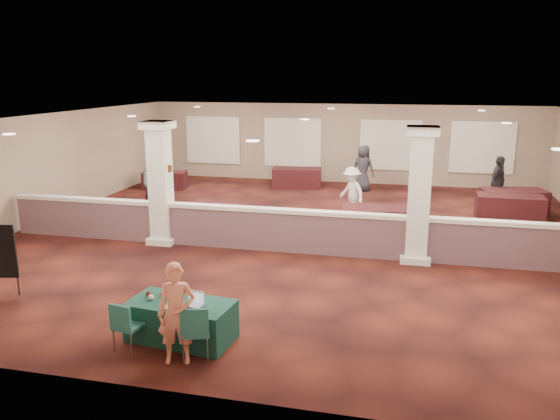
% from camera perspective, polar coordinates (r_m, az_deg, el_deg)
% --- Properties ---
extents(ground, '(16.00, 16.00, 0.00)m').
position_cam_1_polar(ground, '(15.16, 2.48, -2.65)').
color(ground, '#491A12').
rests_on(ground, ground).
extents(wall_back, '(16.00, 0.04, 3.20)m').
position_cam_1_polar(wall_back, '(22.61, 6.34, 6.91)').
color(wall_back, '#7B6A55').
rests_on(wall_back, ground).
extents(wall_front, '(16.00, 0.04, 3.20)m').
position_cam_1_polar(wall_front, '(7.35, -9.23, -7.95)').
color(wall_front, '#7B6A55').
rests_on(wall_front, ground).
extents(wall_left, '(0.04, 16.00, 3.20)m').
position_cam_1_polar(wall_left, '(18.04, -23.36, 4.10)').
color(wall_left, '#7B6A55').
rests_on(wall_left, ground).
extents(ceiling, '(16.00, 16.00, 0.02)m').
position_cam_1_polar(ceiling, '(14.58, 2.61, 9.50)').
color(ceiling, white).
rests_on(ceiling, wall_back).
extents(partition_wall, '(15.60, 0.28, 1.10)m').
position_cam_1_polar(partition_wall, '(13.59, 1.32, -2.11)').
color(partition_wall, brown).
rests_on(partition_wall, ground).
extents(column_left, '(0.72, 0.72, 3.20)m').
position_cam_1_polar(column_left, '(14.45, -12.39, 2.89)').
color(column_left, silver).
rests_on(column_left, ground).
extents(column_right, '(0.72, 0.72, 3.20)m').
position_cam_1_polar(column_right, '(13.07, 14.33, 1.64)').
color(column_right, silver).
rests_on(column_right, ground).
extents(sconce_left, '(0.12, 0.12, 0.18)m').
position_cam_1_polar(sconce_left, '(14.51, -13.46, 4.34)').
color(sconce_left, brown).
rests_on(sconce_left, column_left).
extents(sconce_right, '(0.12, 0.12, 0.18)m').
position_cam_1_polar(sconce_right, '(14.27, -11.44, 4.29)').
color(sconce_right, brown).
rests_on(sconce_right, column_left).
extents(near_table, '(1.82, 1.06, 0.67)m').
position_cam_1_polar(near_table, '(9.43, -10.29, -11.32)').
color(near_table, '#0E332F').
rests_on(near_table, ground).
extents(conf_chair_main, '(0.57, 0.57, 0.90)m').
position_cam_1_polar(conf_chair_main, '(8.69, -8.87, -12.10)').
color(conf_chair_main, '#22635B').
rests_on(conf_chair_main, ground).
extents(conf_chair_side, '(0.48, 0.48, 0.83)m').
position_cam_1_polar(conf_chair_side, '(9.19, -15.88, -11.25)').
color(conf_chair_side, '#22635B').
rests_on(conf_chair_side, ground).
extents(woman, '(0.66, 0.53, 1.60)m').
position_cam_1_polar(woman, '(8.56, -10.75, -10.59)').
color(woman, '#FF8D6E').
rests_on(woman, ground).
extents(far_table_front_left, '(1.78, 1.05, 0.69)m').
position_cam_1_polar(far_table_front_left, '(16.02, -6.53, -0.56)').
color(far_table_front_left, black).
rests_on(far_table_front_left, ground).
extents(far_table_front_center, '(2.11, 1.26, 0.81)m').
position_cam_1_polar(far_table_front_center, '(15.22, 10.20, -1.22)').
color(far_table_front_center, black).
rests_on(far_table_front_center, ground).
extents(far_table_front_right, '(1.95, 1.00, 0.78)m').
position_cam_1_polar(far_table_front_right, '(18.00, 22.85, 0.20)').
color(far_table_front_right, black).
rests_on(far_table_front_right, ground).
extents(far_table_back_left, '(1.75, 1.09, 0.66)m').
position_cam_1_polar(far_table_back_left, '(21.83, -11.93, 3.08)').
color(far_table_back_left, black).
rests_on(far_table_back_left, ground).
extents(far_table_back_center, '(1.99, 1.18, 0.77)m').
position_cam_1_polar(far_table_back_center, '(21.57, 1.77, 3.38)').
color(far_table_back_center, black).
rests_on(far_table_back_center, ground).
extents(far_table_back_right, '(2.11, 1.38, 0.79)m').
position_cam_1_polar(far_table_back_right, '(18.92, 23.18, 0.80)').
color(far_table_back_right, black).
rests_on(far_table_back_right, ground).
extents(attendee_a, '(1.04, 0.91, 1.90)m').
position_cam_1_polar(attendee_a, '(17.60, -12.96, 2.51)').
color(attendee_a, black).
rests_on(attendee_a, ground).
extents(attendee_b, '(1.04, 1.03, 1.57)m').
position_cam_1_polar(attendee_b, '(17.12, 7.50, 1.87)').
color(attendee_b, white).
rests_on(attendee_b, ground).
extents(attendee_c, '(0.92, 1.15, 1.77)m').
position_cam_1_polar(attendee_c, '(19.32, 21.81, 2.66)').
color(attendee_c, black).
rests_on(attendee_c, ground).
extents(attendee_d, '(0.98, 0.75, 1.76)m').
position_cam_1_polar(attendee_d, '(21.06, 8.69, 4.35)').
color(attendee_d, black).
rests_on(attendee_d, ground).
extents(laptop_base, '(0.32, 0.24, 0.02)m').
position_cam_1_polar(laptop_base, '(9.12, -9.01, -9.79)').
color(laptop_base, silver).
rests_on(laptop_base, near_table).
extents(laptop_screen, '(0.30, 0.05, 0.20)m').
position_cam_1_polar(laptop_screen, '(9.17, -8.72, -8.92)').
color(laptop_screen, silver).
rests_on(laptop_screen, near_table).
extents(screen_glow, '(0.27, 0.04, 0.17)m').
position_cam_1_polar(screen_glow, '(9.17, -8.74, -9.02)').
color(screen_glow, '#B0BAD4').
rests_on(screen_glow, near_table).
extents(knitting, '(0.39, 0.31, 0.03)m').
position_cam_1_polar(knitting, '(9.08, -10.85, -9.94)').
color(knitting, '#D45F22').
rests_on(knitting, near_table).
extents(yarn_cream, '(0.10, 0.10, 0.10)m').
position_cam_1_polar(yarn_cream, '(9.45, -13.33, -8.87)').
color(yarn_cream, beige).
rests_on(yarn_cream, near_table).
extents(yarn_red, '(0.09, 0.09, 0.09)m').
position_cam_1_polar(yarn_red, '(9.63, -13.58, -8.48)').
color(yarn_red, '#5A1B12').
rests_on(yarn_red, near_table).
extents(yarn_grey, '(0.09, 0.09, 0.09)m').
position_cam_1_polar(yarn_grey, '(9.56, -12.21, -8.56)').
color(yarn_grey, '#46454A').
rests_on(yarn_grey, near_table).
extents(scissors, '(0.11, 0.04, 0.01)m').
position_cam_1_polar(scissors, '(8.82, -7.82, -10.63)').
color(scissors, red).
rests_on(scissors, near_table).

